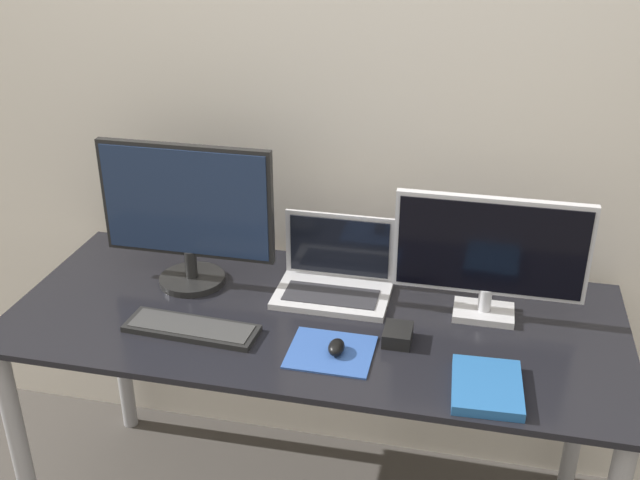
# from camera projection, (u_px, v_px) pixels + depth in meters

# --- Properties ---
(wall_back) EXTENTS (7.00, 0.05, 2.50)m
(wall_back) POSITION_uv_depth(u_px,v_px,m) (346.00, 109.00, 2.26)
(wall_back) COLOR silver
(wall_back) RESTS_ON ground_plane
(desk) EXTENTS (1.70, 0.73, 0.78)m
(desk) POSITION_uv_depth(u_px,v_px,m) (315.00, 350.00, 2.14)
(desk) COLOR black
(desk) RESTS_ON ground_plane
(monitor_left) EXTENTS (0.52, 0.20, 0.43)m
(monitor_left) POSITION_uv_depth(u_px,v_px,m) (187.00, 213.00, 2.16)
(monitor_left) COLOR black
(monitor_left) RESTS_ON desk
(monitor_right) EXTENTS (0.52, 0.12, 0.35)m
(monitor_right) POSITION_uv_depth(u_px,v_px,m) (490.00, 253.00, 2.00)
(monitor_right) COLOR silver
(monitor_right) RESTS_ON desk
(laptop) EXTENTS (0.33, 0.22, 0.22)m
(laptop) POSITION_uv_depth(u_px,v_px,m) (335.00, 275.00, 2.18)
(laptop) COLOR silver
(laptop) RESTS_ON desk
(keyboard) EXTENTS (0.37, 0.13, 0.02)m
(keyboard) POSITION_uv_depth(u_px,v_px,m) (192.00, 328.00, 2.01)
(keyboard) COLOR black
(keyboard) RESTS_ON desk
(mousepad) EXTENTS (0.22, 0.19, 0.00)m
(mousepad) POSITION_uv_depth(u_px,v_px,m) (331.00, 352.00, 1.92)
(mousepad) COLOR #2D519E
(mousepad) RESTS_ON desk
(mouse) EXTENTS (0.04, 0.07, 0.03)m
(mouse) POSITION_uv_depth(u_px,v_px,m) (336.00, 347.00, 1.91)
(mouse) COLOR black
(mouse) RESTS_ON mousepad
(book) EXTENTS (0.17, 0.22, 0.02)m
(book) POSITION_uv_depth(u_px,v_px,m) (487.00, 387.00, 1.77)
(book) COLOR #235B9E
(book) RESTS_ON desk
(power_brick) EXTENTS (0.07, 0.09, 0.04)m
(power_brick) POSITION_uv_depth(u_px,v_px,m) (398.00, 335.00, 1.96)
(power_brick) COLOR black
(power_brick) RESTS_ON desk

